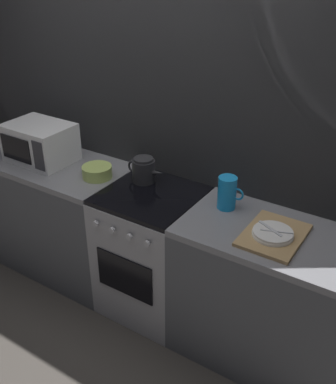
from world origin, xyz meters
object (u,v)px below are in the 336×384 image
at_px(pitcher, 227,193).
at_px(dish_pile, 273,234).
at_px(stove_unit, 152,252).
at_px(mixing_bowl, 97,172).
at_px(microwave, 40,143).
at_px(kettle, 144,170).

relative_size(pitcher, dish_pile, 0.50).
distance_m(stove_unit, mixing_bowl, 0.65).
relative_size(microwave, dish_pile, 1.15).
xyz_separation_m(microwave, pitcher, (1.42, 0.12, -0.03)).
bearing_deg(kettle, dish_pile, -9.28).
bearing_deg(mixing_bowl, pitcher, 6.96).
xyz_separation_m(stove_unit, pitcher, (0.47, 0.11, 0.55)).
bearing_deg(kettle, mixing_bowl, -157.66).
xyz_separation_m(stove_unit, mixing_bowl, (-0.43, -0.00, 0.49)).
height_order(microwave, pitcher, microwave).
relative_size(stove_unit, pitcher, 4.50).
bearing_deg(stove_unit, mixing_bowl, -179.35).
bearing_deg(kettle, pitcher, -1.08).
bearing_deg(dish_pile, stove_unit, 177.24).
height_order(mixing_bowl, dish_pile, mixing_bowl).
height_order(microwave, kettle, microwave).
bearing_deg(mixing_bowl, kettle, 22.34).
distance_m(kettle, pitcher, 0.61).
distance_m(microwave, mixing_bowl, 0.53).
height_order(stove_unit, dish_pile, dish_pile).
relative_size(microwave, kettle, 1.62).
bearing_deg(microwave, mixing_bowl, 0.60).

